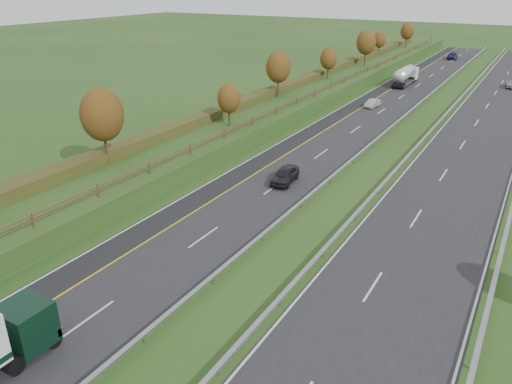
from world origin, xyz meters
TOP-DOWN VIEW (x-y plane):
  - ground at (8.00, 55.00)m, footprint 400.00×400.00m
  - near_carriageway at (0.00, 60.00)m, footprint 10.50×200.00m
  - far_carriageway at (16.50, 60.00)m, footprint 10.50×200.00m
  - hard_shoulder at (-3.75, 60.00)m, footprint 3.00×200.00m
  - lane_markings at (6.40, 59.88)m, footprint 26.75×200.00m
  - embankment_left at (-13.00, 60.00)m, footprint 12.00×200.00m
  - hedge_left at (-15.00, 60.00)m, footprint 2.20×180.00m
  - fence_left at (-8.50, 59.59)m, footprint 0.12×189.06m
  - median_barrier_near at (5.70, 60.00)m, footprint 0.32×200.00m
  - median_barrier_far at (10.80, 60.00)m, footprint 0.32×200.00m
  - trees_left at (-12.64, 56.63)m, footprint 6.64×164.30m
  - road_tanker at (-1.20, 94.40)m, footprint 2.40×11.22m
  - car_dark_near at (1.60, 36.77)m, footprint 2.45×4.91m
  - car_silver_mid at (-0.83, 72.94)m, footprint 1.78×4.01m
  - car_small_far at (0.60, 134.53)m, footprint 2.94×5.92m

SIDE VIEW (x-z plane):
  - ground at x=8.00m, z-range 0.00..0.00m
  - near_carriageway at x=0.00m, z-range 0.00..0.04m
  - far_carriageway at x=16.50m, z-range 0.00..0.04m
  - hard_shoulder at x=-3.75m, z-range 0.00..0.04m
  - lane_markings at x=6.40m, z-range 0.04..0.05m
  - median_barrier_near at x=5.70m, z-range 0.26..0.97m
  - median_barrier_far at x=10.80m, z-range 0.26..0.97m
  - car_silver_mid at x=-0.83m, z-range 0.04..1.32m
  - car_dark_near at x=1.60m, z-range 0.04..1.65m
  - car_small_far at x=0.60m, z-range 0.04..1.69m
  - embankment_left at x=-13.00m, z-range 0.00..2.00m
  - road_tanker at x=-1.20m, z-range 0.13..3.59m
  - hedge_left at x=-15.00m, z-range 2.00..3.10m
  - fence_left at x=-8.50m, z-range 2.13..3.33m
  - trees_left at x=-12.64m, z-range 2.53..10.20m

